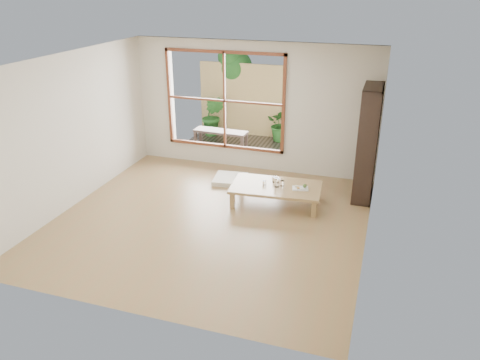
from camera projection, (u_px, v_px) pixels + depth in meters
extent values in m
plane|color=olive|center=(211.00, 220.00, 7.77)|extent=(5.00, 5.00, 0.00)
cube|color=#9B794B|center=(276.00, 187.00, 8.21)|extent=(1.63, 1.00, 0.05)
cube|color=#9B794B|center=(232.00, 200.00, 8.10)|extent=(0.08, 0.08, 0.29)
cube|color=#9B794B|center=(242.00, 184.00, 8.75)|extent=(0.08, 0.08, 0.29)
cube|color=#9B794B|center=(314.00, 209.00, 7.80)|extent=(0.08, 0.08, 0.29)
cube|color=#9B794B|center=(318.00, 191.00, 8.45)|extent=(0.08, 0.08, 0.29)
cube|color=silver|center=(230.00, 179.00, 9.22)|extent=(0.69, 0.69, 0.09)
cube|color=black|center=(368.00, 143.00, 8.22)|extent=(0.33, 0.91, 2.03)
cylinder|color=silver|center=(277.00, 183.00, 8.13)|extent=(0.09, 0.09, 0.16)
cylinder|color=silver|center=(282.00, 183.00, 8.18)|extent=(0.07, 0.07, 0.10)
cylinder|color=silver|center=(275.00, 179.00, 8.34)|extent=(0.08, 0.08, 0.10)
cylinder|color=silver|center=(264.00, 183.00, 8.22)|extent=(0.06, 0.06, 0.07)
cube|color=white|center=(300.00, 188.00, 8.07)|extent=(0.31, 0.25, 0.02)
sphere|color=#4A6C2B|center=(305.00, 186.00, 8.07)|extent=(0.07, 0.07, 0.07)
cube|color=gold|center=(298.00, 188.00, 8.04)|extent=(0.06, 0.05, 0.02)
cube|color=beige|center=(297.00, 186.00, 8.11)|extent=(0.07, 0.06, 0.02)
cylinder|color=silver|center=(301.00, 189.00, 8.01)|extent=(0.15, 0.05, 0.01)
cube|color=#3D362D|center=(242.00, 148.00, 11.05)|extent=(2.80, 2.00, 0.05)
cube|color=black|center=(221.00, 132.00, 10.92)|extent=(1.27, 0.42, 0.05)
cube|color=black|center=(195.00, 139.00, 11.06)|extent=(0.06, 0.06, 0.35)
cube|color=black|center=(201.00, 135.00, 11.31)|extent=(0.06, 0.06, 0.35)
cube|color=black|center=(242.00, 144.00, 10.68)|extent=(0.06, 0.06, 0.35)
cube|color=black|center=(246.00, 141.00, 10.93)|extent=(0.06, 0.06, 0.35)
cube|color=tan|center=(254.00, 101.00, 11.57)|extent=(2.80, 0.06, 1.80)
imported|color=#275E22|center=(283.00, 124.00, 11.30)|extent=(0.94, 0.88, 0.86)
imported|color=#275E22|center=(213.00, 116.00, 11.66)|extent=(0.58, 0.47, 1.01)
cylinder|color=#4C3D2D|center=(231.00, 100.00, 12.07)|extent=(0.14, 0.14, 1.60)
sphere|color=#275E22|center=(235.00, 67.00, 11.70)|extent=(0.84, 0.84, 0.84)
sphere|color=#275E22|center=(226.00, 74.00, 11.92)|extent=(0.70, 0.70, 0.70)
sphere|color=#275E22|center=(231.00, 57.00, 11.53)|extent=(0.64, 0.64, 0.64)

